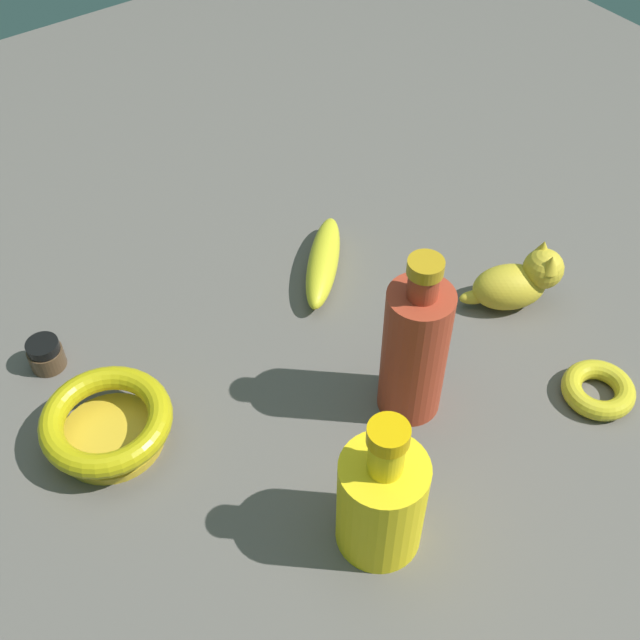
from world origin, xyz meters
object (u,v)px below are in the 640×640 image
bowl (107,424)px  nail_polish_jar (46,354)px  banana (323,262)px  bottle_short (382,499)px  bangle (598,390)px  cat_figurine (519,281)px  bottle_tall (415,349)px

bowl → nail_polish_jar: size_ratio=3.42×
banana → bowl: bearing=-33.6°
bottle_short → nail_polish_jar: 0.45m
bowl → bottle_short: bearing=-57.5°
bottle_short → bangle: size_ratio=2.17×
cat_figurine → bottle_short: bearing=-156.2°
bottle_tall → cat_figurine: 0.23m
bangle → bottle_tall: 0.24m
bottle_tall → bottle_short: bearing=-140.3°
bangle → nail_polish_jar: 0.65m
banana → cat_figurine: 0.25m
bottle_short → cat_figurine: bottle_short is taller
bangle → banana: bearing=110.9°
bowl → nail_polish_jar: bearing=95.2°
bangle → nail_polish_jar: size_ratio=2.01×
nail_polish_jar → banana: size_ratio=0.24×
bangle → cat_figurine: bearing=78.7°
bowl → bangle: bowl is taller
cat_figurine → banana: bearing=131.7°
bottle_tall → nail_polish_jar: bearing=136.7°
bangle → cat_figurine: size_ratio=0.69×
bottle_tall → banana: (0.05, 0.23, -0.07)m
bottle_tall → banana: 0.25m
nail_polish_jar → cat_figurine: 0.59m
nail_polish_jar → cat_figurine: bearing=-25.5°
bowl → bottle_tall: 0.34m
bottle_short → bottle_tall: bottle_tall is taller
banana → cat_figurine: cat_figurine is taller
bangle → bowl: bearing=150.4°
bottle_short → banana: size_ratio=1.06×
cat_figurine → bowl: bearing=168.1°
bowl → cat_figurine: bearing=-11.9°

